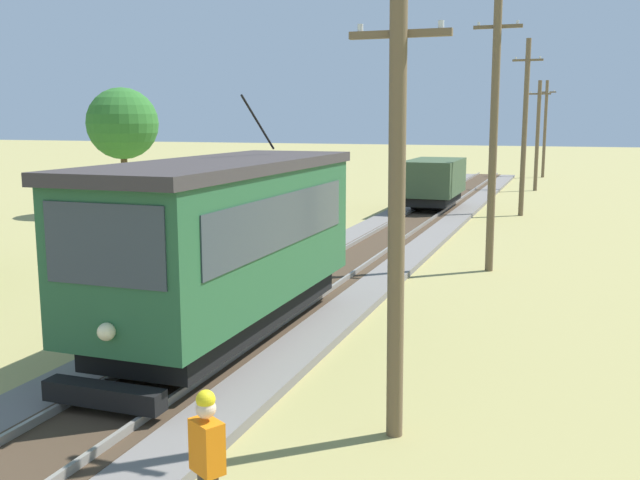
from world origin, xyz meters
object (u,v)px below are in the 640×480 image
at_px(red_tram, 227,241).
at_px(utility_pole_mid, 494,133).
at_px(freight_car, 434,181).
at_px(tree_left_far, 122,124).
at_px(utility_pole_distant, 538,135).
at_px(utility_pole_horizon, 545,128).
at_px(utility_pole_far, 525,126).
at_px(utility_pole_near_tram, 397,211).
at_px(track_worker, 207,461).

height_order(red_tram, utility_pole_mid, utility_pole_mid).
bearing_deg(freight_car, tree_left_far, -158.53).
distance_m(utility_pole_distant, utility_pole_horizon, 11.46).
bearing_deg(tree_left_far, utility_pole_far, 17.53).
distance_m(freight_car, tree_left_far, 15.50).
distance_m(utility_pole_far, utility_pole_distant, 12.87).
bearing_deg(utility_pole_far, utility_pole_distant, 90.00).
bearing_deg(tree_left_far, utility_pole_near_tram, -47.73).
bearing_deg(utility_pole_horizon, tree_left_far, -121.42).
height_order(utility_pole_near_tram, utility_pole_horizon, utility_pole_horizon).
height_order(utility_pole_near_tram, track_worker, utility_pole_near_tram).
distance_m(utility_pole_distant, tree_left_far, 26.22).
distance_m(freight_car, utility_pole_mid, 14.43).
xyz_separation_m(utility_pole_far, utility_pole_horizon, (0.00, 24.31, -0.36)).
xyz_separation_m(red_tram, tree_left_far, (-14.19, 17.14, 2.18)).
height_order(red_tram, track_worker, red_tram).
xyz_separation_m(utility_pole_far, tree_left_far, (-18.40, -5.81, 0.11)).
xyz_separation_m(utility_pole_near_tram, utility_pole_mid, (-0.00, 12.29, 0.86)).
bearing_deg(utility_pole_near_tram, tree_left_far, 132.27).
height_order(freight_car, utility_pole_mid, utility_pole_mid).
relative_size(utility_pole_distant, tree_left_far, 1.15).
xyz_separation_m(red_tram, utility_pole_far, (4.21, 22.96, 2.07)).
relative_size(utility_pole_horizon, tree_left_far, 1.24).
bearing_deg(utility_pole_horizon, red_tram, -95.09).
bearing_deg(utility_pole_horizon, utility_pole_mid, -90.00).
height_order(utility_pole_mid, tree_left_far, utility_pole_mid).
bearing_deg(utility_pole_distant, track_worker, -91.70).
xyz_separation_m(freight_car, tree_left_far, (-14.19, -5.58, 2.82)).
xyz_separation_m(utility_pole_near_tram, utility_pole_horizon, (-0.00, 50.37, 0.55)).
xyz_separation_m(utility_pole_far, track_worker, (-1.25, -29.35, -3.28)).
distance_m(utility_pole_near_tram, utility_pole_distant, 38.91).
xyz_separation_m(freight_car, utility_pole_horizon, (4.21, 24.54, 2.34)).
distance_m(utility_pole_far, tree_left_far, 19.30).
bearing_deg(utility_pole_near_tram, track_worker, -110.85).
xyz_separation_m(utility_pole_horizon, tree_left_far, (-18.40, -30.12, 0.47)).
distance_m(utility_pole_near_tram, track_worker, 4.25).
relative_size(freight_car, utility_pole_distant, 0.74).
height_order(utility_pole_far, tree_left_far, utility_pole_far).
xyz_separation_m(freight_car, utility_pole_distant, (4.21, 13.08, 2.06)).
height_order(utility_pole_near_tram, utility_pole_distant, utility_pole_distant).
bearing_deg(utility_pole_distant, utility_pole_horizon, 90.00).
height_order(utility_pole_horizon, track_worker, utility_pole_horizon).
bearing_deg(utility_pole_horizon, freight_car, -99.75).
xyz_separation_m(utility_pole_distant, track_worker, (-1.25, -42.21, -2.63)).
xyz_separation_m(freight_car, utility_pole_mid, (4.21, -13.54, 2.66)).
xyz_separation_m(freight_car, utility_pole_far, (4.21, 0.23, 2.71)).
xyz_separation_m(red_tram, utility_pole_horizon, (4.21, 47.26, 1.71)).
height_order(utility_pole_distant, utility_pole_horizon, utility_pole_horizon).
distance_m(red_tram, freight_car, 22.73).
bearing_deg(red_tram, freight_car, 90.01).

